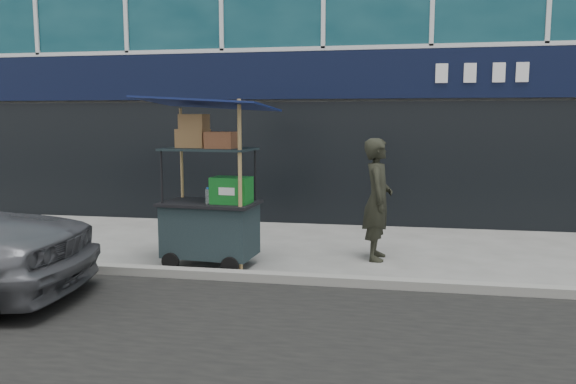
# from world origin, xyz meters

# --- Properties ---
(ground) EXTENTS (80.00, 80.00, 0.00)m
(ground) POSITION_xyz_m (0.00, 0.00, 0.00)
(ground) COLOR slate
(ground) RESTS_ON ground
(curb) EXTENTS (80.00, 0.18, 0.12)m
(curb) POSITION_xyz_m (0.00, -0.20, 0.06)
(curb) COLOR gray
(curb) RESTS_ON ground
(vendor_cart) EXTENTS (1.86, 1.39, 2.38)m
(vendor_cart) POSITION_xyz_m (-1.15, 0.42, 0.83)
(vendor_cart) COLOR black
(vendor_cart) RESTS_ON ground
(vendor_man) EXTENTS (0.44, 0.66, 1.79)m
(vendor_man) POSITION_xyz_m (1.14, 1.24, 0.90)
(vendor_man) COLOR black
(vendor_man) RESTS_ON ground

